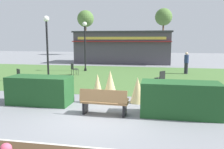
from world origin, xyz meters
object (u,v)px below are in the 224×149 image
at_px(lamppost_mid, 47,41).
at_px(person_strolling, 186,63).
at_px(lamppost_far, 85,40).
at_px(tree_right_bg, 86,19).
at_px(food_kiosk, 123,47).
at_px(trash_bin, 208,101).
at_px(cafe_chair_west, 17,75).
at_px(tree_left_bg, 164,17).
at_px(parked_car_west_slot, 127,53).
at_px(cafe_chair_center, 74,68).
at_px(cafe_chair_east, 161,77).
at_px(park_bench, 104,102).

distance_m(lamppost_mid, person_strolling, 10.51).
height_order(lamppost_far, tree_right_bg, tree_right_bg).
relative_size(food_kiosk, tree_right_bg, 1.43).
height_order(trash_bin, tree_right_bg, tree_right_bg).
xyz_separation_m(food_kiosk, cafe_chair_west, (-4.53, -13.99, -1.25)).
bearing_deg(tree_left_bg, parked_car_west_slot, -131.34).
relative_size(lamppost_far, cafe_chair_center, 4.60).
relative_size(lamppost_mid, cafe_chair_west, 4.60).
bearing_deg(person_strolling, lamppost_far, -46.87).
xyz_separation_m(food_kiosk, tree_left_bg, (4.72, 13.56, 4.42)).
bearing_deg(cafe_chair_east, parked_car_west_slot, 102.24).
bearing_deg(tree_left_bg, park_bench, -94.86).
xyz_separation_m(lamppost_far, tree_left_bg, (6.88, 21.24, 3.62)).
bearing_deg(cafe_chair_east, person_strolling, 69.44).
height_order(lamppost_mid, tree_left_bg, tree_left_bg).
height_order(cafe_chair_east, cafe_chair_center, same).
bearing_deg(person_strolling, lamppost_mid, -16.26).
bearing_deg(cafe_chair_west, park_bench, -36.49).
height_order(cafe_chair_east, tree_right_bg, tree_right_bg).
distance_m(cafe_chair_east, person_strolling, 5.74).
height_order(park_bench, tree_left_bg, tree_left_bg).
relative_size(cafe_chair_east, person_strolling, 0.53).
relative_size(trash_bin, person_strolling, 0.53).
xyz_separation_m(cafe_chair_center, parked_car_west_slot, (1.83, 17.74, 0.12)).
xyz_separation_m(lamppost_mid, food_kiosk, (2.97, 12.95, -0.80)).
bearing_deg(tree_right_bg, lamppost_mid, -78.27).
relative_size(cafe_chair_west, tree_left_bg, 0.12).
bearing_deg(lamppost_far, tree_right_bg, 106.82).
relative_size(person_strolling, parked_car_west_slot, 0.39).
distance_m(lamppost_mid, lamppost_far, 5.33).
bearing_deg(trash_bin, lamppost_mid, 150.63).
height_order(park_bench, lamppost_far, lamppost_far).
relative_size(lamppost_far, tree_right_bg, 0.55).
bearing_deg(trash_bin, parked_car_west_slot, 103.59).
relative_size(trash_bin, cafe_chair_west, 1.01).
height_order(person_strolling, parked_car_west_slot, person_strolling).
bearing_deg(lamppost_far, tree_left_bg, 72.05).
relative_size(trash_bin, tree_left_bg, 0.12).
height_order(food_kiosk, cafe_chair_center, food_kiosk).
bearing_deg(parked_car_west_slot, food_kiosk, -86.34).
bearing_deg(cafe_chair_west, tree_right_bg, 98.00).
height_order(lamppost_mid, parked_car_west_slot, lamppost_mid).
bearing_deg(lamppost_mid, parked_car_west_slot, 83.12).
relative_size(cafe_chair_center, person_strolling, 0.53).
distance_m(lamppost_far, tree_right_bg, 21.31).
bearing_deg(parked_car_west_slot, cafe_chair_center, -95.90).
bearing_deg(cafe_chair_west, cafe_chair_center, 60.44).
distance_m(food_kiosk, person_strolling, 9.92).
height_order(food_kiosk, person_strolling, food_kiosk).
height_order(cafe_chair_west, parked_car_west_slot, parked_car_west_slot).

